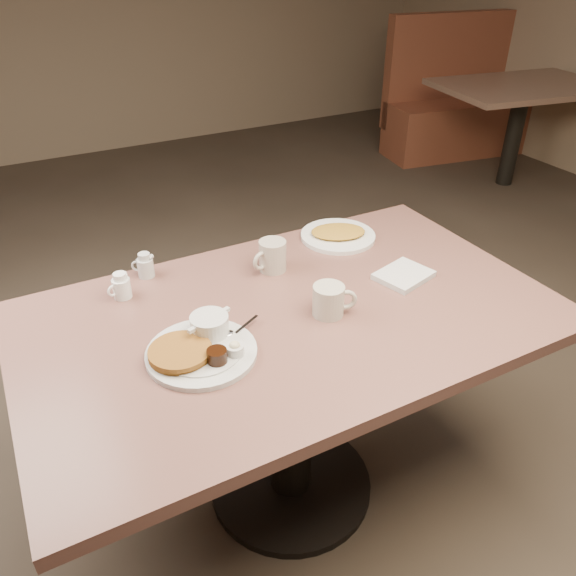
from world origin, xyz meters
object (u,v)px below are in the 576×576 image
creamer_left (121,286)px  diner_table (291,359)px  creamer_right (145,266)px  hash_plate (338,234)px  coffee_mug_far (272,256)px  booth_back_right (460,107)px  coffee_mug_near (330,300)px  main_plate (200,346)px

creamer_left → diner_table: bearing=-37.3°
creamer_right → hash_plate: 0.67m
coffee_mug_far → creamer_left: bearing=171.7°
booth_back_right → coffee_mug_far: bearing=-142.8°
diner_table → creamer_right: bearing=128.0°
coffee_mug_near → booth_back_right: (2.86, 2.50, -0.39)m
diner_table → main_plate: 0.35m
coffee_mug_near → coffee_mug_far: 0.30m
coffee_mug_near → creamer_right: (-0.40, 0.45, -0.01)m
creamer_left → hash_plate: (0.77, 0.02, -0.02)m
hash_plate → diner_table: bearing=-138.1°
main_plate → coffee_mug_far: 0.46m
creamer_right → coffee_mug_near: bearing=-48.5°
creamer_right → hash_plate: creamer_right is taller
hash_plate → coffee_mug_far: bearing=-163.8°
coffee_mug_near → hash_plate: bearing=54.4°
hash_plate → booth_back_right: 3.36m
creamer_left → hash_plate: size_ratio=0.24×
coffee_mug_far → creamer_left: (-0.46, 0.07, -0.01)m
diner_table → booth_back_right: (2.95, 2.44, -0.17)m
diner_table → creamer_right: 0.54m
coffee_mug_near → creamer_left: size_ratio=1.70×
main_plate → booth_back_right: (3.25, 2.49, -0.36)m
hash_plate → main_plate: bearing=-150.1°
coffee_mug_far → creamer_right: bearing=157.4°
coffee_mug_near → creamer_left: coffee_mug_near is taller
coffee_mug_far → creamer_left: size_ratio=1.64×
diner_table → creamer_right: size_ratio=18.75×
diner_table → coffee_mug_near: size_ratio=11.05×
coffee_mug_near → creamer_right: size_ratio=1.70×
main_plate → hash_plate: (0.66, 0.38, -0.01)m
coffee_mug_near → booth_back_right: 3.82m
creamer_left → creamer_right: size_ratio=1.00×
main_plate → creamer_left: (-0.11, 0.36, 0.01)m
main_plate → creamer_right: creamer_right is taller
diner_table → coffee_mug_far: bearing=75.9°
creamer_right → booth_back_right: (3.26, 2.05, -0.38)m
diner_table → creamer_left: (-0.40, 0.31, 0.21)m
creamer_left → booth_back_right: size_ratio=0.05×
coffee_mug_near → hash_plate: size_ratio=0.40×
diner_table → booth_back_right: bearing=39.5°
creamer_right → coffee_mug_far: bearing=-22.6°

